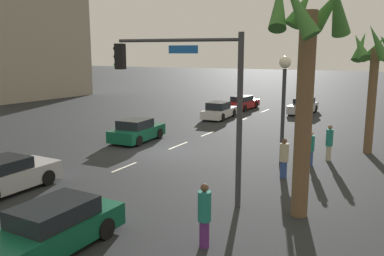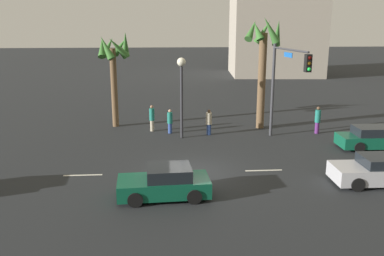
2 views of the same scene
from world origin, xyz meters
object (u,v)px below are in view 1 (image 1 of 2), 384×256
car_0 (5,176)px  pedestrian_1 (329,142)px  car_2 (303,106)px  palm_tree_1 (374,62)px  traffic_signal (194,89)px  pedestrian_2 (284,157)px  car_5 (219,111)px  streetlamp (284,88)px  palm_tree_0 (307,56)px  car_3 (137,131)px  pedestrian_0 (311,147)px  pedestrian_3 (204,214)px  car_1 (243,103)px  car_4 (49,231)px

car_0 → pedestrian_1: 15.09m
car_2 → palm_tree_1: bearing=26.2°
traffic_signal → pedestrian_2: traffic_signal is taller
car_5 → streetlamp: bearing=36.3°
pedestrian_1 → pedestrian_2: size_ratio=1.06×
car_5 → palm_tree_0: palm_tree_0 is taller
car_3 → pedestrian_0: bearing=87.6°
car_2 → streetlamp: (17.75, 3.01, 3.13)m
palm_tree_1 → streetlamp: bearing=-36.9°
car_0 → pedestrian_2: 11.59m
car_0 → pedestrian_1: pedestrian_1 is taller
pedestrian_3 → pedestrian_1: bearing=172.7°
traffic_signal → car_1: bearing=-163.1°
car_0 → streetlamp: 12.73m
palm_tree_1 → palm_tree_0: bearing=-6.6°
car_3 → palm_tree_0: 14.43m
car_5 → pedestrian_2: (13.54, 9.21, 0.27)m
car_0 → car_3: (-10.03, -0.82, 0.01)m
car_3 → palm_tree_1: (-3.40, 12.91, 4.31)m
car_0 → palm_tree_0: (-3.01, 10.88, 4.70)m
car_4 → palm_tree_0: palm_tree_0 is taller
car_1 → pedestrian_1: pedestrian_1 is taller
car_0 → traffic_signal: size_ratio=0.69×
pedestrian_0 → car_4: bearing=-19.7°
car_4 → pedestrian_0: pedestrian_0 is taller
traffic_signal → palm_tree_0: bearing=96.2°
traffic_signal → streetlamp: bearing=166.1°
palm_tree_1 → car_2: bearing=-153.8°
car_2 → car_3: size_ratio=1.12×
car_5 → car_4: bearing=13.0°
car_0 → car_2: car_2 is taller
car_5 → pedestrian_3: bearing=23.2°
car_5 → pedestrian_3: (20.99, 9.01, 0.35)m
pedestrian_3 → palm_tree_0: palm_tree_0 is taller
streetlamp → car_0: bearing=-44.4°
pedestrian_3 → palm_tree_0: 5.88m
car_5 → palm_tree_0: bearing=31.8°
pedestrian_0 → pedestrian_2: (2.62, -0.60, 0.04)m
car_3 → pedestrian_2: (3.07, 10.09, 0.27)m
traffic_signal → palm_tree_0: palm_tree_0 is taller
pedestrian_3 → car_1: bearing=-161.1°
car_1 → car_2: size_ratio=1.04×
car_4 → pedestrian_0: bearing=160.3°
car_2 → traffic_signal: 24.28m
car_1 → car_0: bearing=0.5°
car_2 → palm_tree_0: 24.60m
traffic_signal → pedestrian_2: 5.84m
car_0 → palm_tree_0: bearing=105.5°
car_5 → streetlamp: (11.67, 8.58, 3.12)m
traffic_signal → streetlamp: 6.42m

